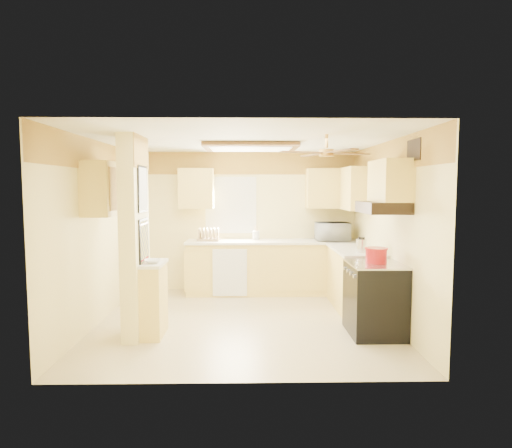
{
  "coord_description": "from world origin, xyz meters",
  "views": [
    {
      "loc": [
        0.06,
        -5.85,
        1.87
      ],
      "look_at": [
        0.18,
        0.35,
        1.34
      ],
      "focal_mm": 30.0,
      "sensor_mm": 36.0,
      "label": 1
    }
  ],
  "objects_px": {
    "kettle": "(361,245)",
    "stove": "(375,299)",
    "dutch_oven": "(376,255)",
    "bowl": "(153,261)",
    "microwave": "(332,231)"
  },
  "relations": [
    {
      "from": "dutch_oven",
      "to": "kettle",
      "type": "relative_size",
      "value": 1.32
    },
    {
      "from": "stove",
      "to": "bowl",
      "type": "xyz_separation_m",
      "value": [
        -2.78,
        -0.09,
        0.5
      ]
    },
    {
      "from": "microwave",
      "to": "bowl",
      "type": "distance_m",
      "value": 3.46
    },
    {
      "from": "stove",
      "to": "microwave",
      "type": "xyz_separation_m",
      "value": [
        -0.13,
        2.12,
        0.64
      ]
    },
    {
      "from": "microwave",
      "to": "dutch_oven",
      "type": "relative_size",
      "value": 1.99
    },
    {
      "from": "bowl",
      "to": "dutch_oven",
      "type": "bearing_deg",
      "value": 2.66
    },
    {
      "from": "stove",
      "to": "kettle",
      "type": "bearing_deg",
      "value": 88.7
    },
    {
      "from": "dutch_oven",
      "to": "kettle",
      "type": "bearing_deg",
      "value": 90.03
    },
    {
      "from": "kettle",
      "to": "stove",
      "type": "bearing_deg",
      "value": -91.3
    },
    {
      "from": "stove",
      "to": "dutch_oven",
      "type": "height_order",
      "value": "dutch_oven"
    },
    {
      "from": "kettle",
      "to": "dutch_oven",
      "type": "bearing_deg",
      "value": -89.97
    },
    {
      "from": "microwave",
      "to": "stove",
      "type": "bearing_deg",
      "value": 91.96
    },
    {
      "from": "kettle",
      "to": "bowl",
      "type": "bearing_deg",
      "value": -163.29
    },
    {
      "from": "bowl",
      "to": "kettle",
      "type": "relative_size",
      "value": 0.9
    },
    {
      "from": "stove",
      "to": "dutch_oven",
      "type": "xyz_separation_m",
      "value": [
        0.02,
        0.04,
        0.55
      ]
    }
  ]
}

